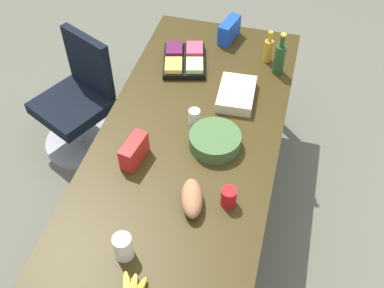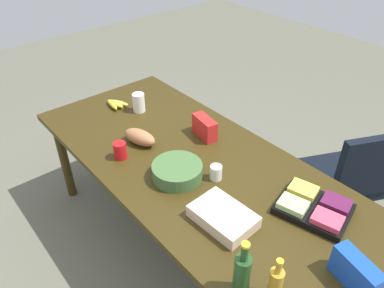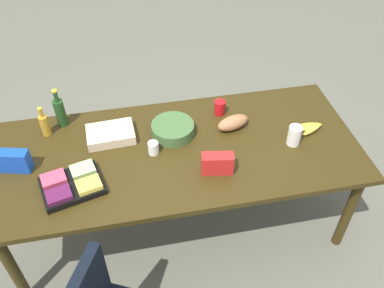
% 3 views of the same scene
% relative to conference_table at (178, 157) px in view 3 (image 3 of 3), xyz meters
% --- Properties ---
extents(ground_plane, '(10.00, 10.00, 0.00)m').
position_rel_conference_table_xyz_m(ground_plane, '(0.00, 0.00, -0.71)').
color(ground_plane, '#616151').
extents(conference_table, '(2.45, 1.05, 0.78)m').
position_rel_conference_table_xyz_m(conference_table, '(0.00, 0.00, 0.00)').
color(conference_table, '#352A0E').
rests_on(conference_table, ground).
extents(sheet_cake, '(0.33, 0.24, 0.07)m').
position_rel_conference_table_xyz_m(sheet_cake, '(0.43, -0.20, 0.10)').
color(sheet_cake, beige).
rests_on(sheet_cake, conference_table).
extents(fruit_platter, '(0.42, 0.36, 0.07)m').
position_rel_conference_table_xyz_m(fruit_platter, '(0.69, 0.21, 0.10)').
color(fruit_platter, black).
rests_on(fruit_platter, conference_table).
extents(bread_loaf, '(0.26, 0.17, 0.10)m').
position_rel_conference_table_xyz_m(bread_loaf, '(-0.42, -0.14, 0.12)').
color(bread_loaf, '#A36C43').
rests_on(bread_loaf, conference_table).
extents(chip_bag_red, '(0.21, 0.11, 0.14)m').
position_rel_conference_table_xyz_m(chip_bag_red, '(-0.21, 0.24, 0.14)').
color(chip_bag_red, red).
rests_on(chip_bag_red, conference_table).
extents(dressing_bottle, '(0.06, 0.06, 0.23)m').
position_rel_conference_table_xyz_m(dressing_bottle, '(0.87, -0.33, 0.16)').
color(dressing_bottle, gold).
rests_on(dressing_bottle, conference_table).
extents(wine_bottle, '(0.09, 0.09, 0.30)m').
position_rel_conference_table_xyz_m(wine_bottle, '(0.76, -0.42, 0.18)').
color(wine_bottle, '#1F451D').
rests_on(wine_bottle, conference_table).
extents(salad_bowl, '(0.32, 0.32, 0.09)m').
position_rel_conference_table_xyz_m(salad_bowl, '(0.01, -0.16, 0.11)').
color(salad_bowl, '#416535').
rests_on(salad_bowl, conference_table).
extents(paper_cup, '(0.08, 0.08, 0.09)m').
position_rel_conference_table_xyz_m(paper_cup, '(0.16, 0.00, 0.11)').
color(paper_cup, white).
rests_on(paper_cup, conference_table).
extents(mayo_jar, '(0.10, 0.10, 0.14)m').
position_rel_conference_table_xyz_m(mayo_jar, '(-0.78, 0.09, 0.14)').
color(mayo_jar, white).
rests_on(mayo_jar, conference_table).
extents(chip_bag_blue, '(0.23, 0.13, 0.15)m').
position_rel_conference_table_xyz_m(chip_bag_blue, '(1.05, -0.03, 0.14)').
color(chip_bag_blue, blue).
rests_on(chip_bag_blue, conference_table).
extents(red_solo_cup, '(0.08, 0.08, 0.11)m').
position_rel_conference_table_xyz_m(red_solo_cup, '(-0.37, -0.32, 0.12)').
color(red_solo_cup, red).
rests_on(red_solo_cup, conference_table).
extents(banana_bunch, '(0.18, 0.13, 0.04)m').
position_rel_conference_table_xyz_m(banana_bunch, '(-0.95, -0.01, 0.09)').
color(banana_bunch, yellow).
rests_on(banana_bunch, conference_table).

